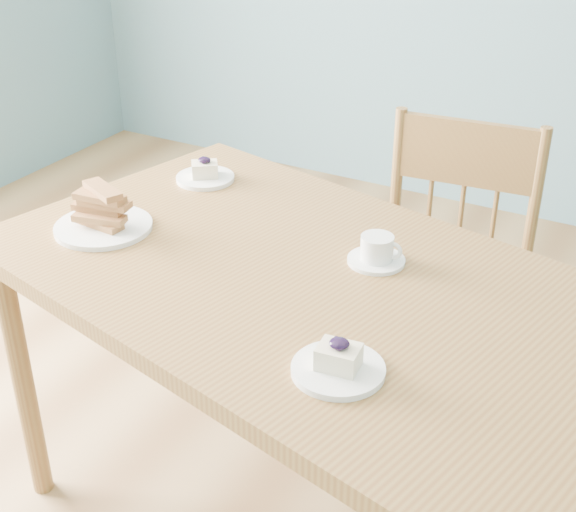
{
  "coord_description": "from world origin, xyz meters",
  "views": [
    {
      "loc": [
        0.69,
        -1.14,
        1.71
      ],
      "look_at": [
        -0.09,
        0.26,
        0.82
      ],
      "focal_mm": 50.0,
      "sensor_mm": 36.0,
      "label": 1
    }
  ],
  "objects_px": {
    "coffee_cup": "(377,251)",
    "dining_chair": "(443,290)",
    "cheesecake_plate_near": "(338,364)",
    "cheesecake_plate_far": "(205,174)",
    "biscotti_plate": "(102,216)",
    "dining_table": "(313,310)"
  },
  "relations": [
    {
      "from": "coffee_cup",
      "to": "dining_chair",
      "type": "bearing_deg",
      "value": 81.75
    },
    {
      "from": "coffee_cup",
      "to": "cheesecake_plate_near",
      "type": "bearing_deg",
      "value": -81.39
    },
    {
      "from": "cheesecake_plate_far",
      "to": "biscotti_plate",
      "type": "height_order",
      "value": "biscotti_plate"
    },
    {
      "from": "dining_table",
      "to": "coffee_cup",
      "type": "height_order",
      "value": "coffee_cup"
    },
    {
      "from": "cheesecake_plate_near",
      "to": "cheesecake_plate_far",
      "type": "height_order",
      "value": "cheesecake_plate_near"
    },
    {
      "from": "dining_chair",
      "to": "cheesecake_plate_near",
      "type": "distance_m",
      "value": 0.95
    },
    {
      "from": "cheesecake_plate_near",
      "to": "dining_chair",
      "type": "bearing_deg",
      "value": 95.2
    },
    {
      "from": "dining_table",
      "to": "dining_chair",
      "type": "xyz_separation_m",
      "value": [
        0.12,
        0.61,
        -0.24
      ]
    },
    {
      "from": "dining_chair",
      "to": "cheesecake_plate_far",
      "type": "bearing_deg",
      "value": -162.11
    },
    {
      "from": "cheesecake_plate_far",
      "to": "coffee_cup",
      "type": "height_order",
      "value": "cheesecake_plate_far"
    },
    {
      "from": "dining_table",
      "to": "cheesecake_plate_far",
      "type": "height_order",
      "value": "cheesecake_plate_far"
    },
    {
      "from": "coffee_cup",
      "to": "biscotti_plate",
      "type": "bearing_deg",
      "value": -170.68
    },
    {
      "from": "dining_chair",
      "to": "coffee_cup",
      "type": "distance_m",
      "value": 0.59
    },
    {
      "from": "dining_table",
      "to": "cheesecake_plate_near",
      "type": "bearing_deg",
      "value": -41.7
    },
    {
      "from": "dining_table",
      "to": "cheesecake_plate_near",
      "type": "relative_size",
      "value": 9.71
    },
    {
      "from": "dining_table",
      "to": "coffee_cup",
      "type": "bearing_deg",
      "value": 68.67
    },
    {
      "from": "dining_table",
      "to": "dining_chair",
      "type": "bearing_deg",
      "value": 92.43
    },
    {
      "from": "dining_chair",
      "to": "dining_table",
      "type": "bearing_deg",
      "value": -106.29
    },
    {
      "from": "dining_table",
      "to": "biscotti_plate",
      "type": "bearing_deg",
      "value": -162.93
    },
    {
      "from": "dining_table",
      "to": "cheesecake_plate_near",
      "type": "distance_m",
      "value": 0.36
    },
    {
      "from": "dining_chair",
      "to": "cheesecake_plate_near",
      "type": "relative_size",
      "value": 5.63
    },
    {
      "from": "dining_table",
      "to": "cheesecake_plate_near",
      "type": "height_order",
      "value": "cheesecake_plate_near"
    }
  ]
}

